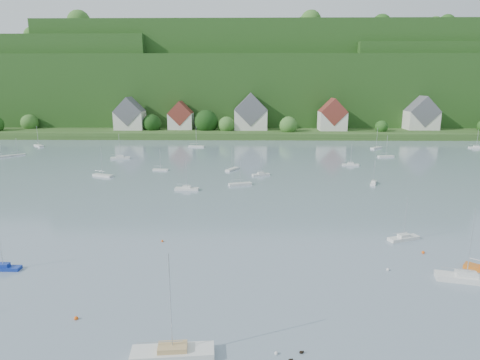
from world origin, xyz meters
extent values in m
cube|color=#2C4A1B|center=(0.00, 200.00, 1.50)|extent=(600.00, 60.00, 3.00)
cube|color=#183912|center=(0.00, 275.00, 20.00)|extent=(620.00, 160.00, 40.00)
cube|color=#183912|center=(-150.00, 260.00, 24.00)|extent=(200.00, 120.00, 52.00)
cube|color=#183912|center=(10.00, 270.00, 28.00)|extent=(240.00, 130.00, 60.00)
sphere|color=#2C6625|center=(-108.08, 191.48, 5.80)|extent=(8.61, 8.61, 8.61)
sphere|color=#2C6625|center=(-6.80, 183.88, 5.66)|extent=(8.19, 8.19, 8.19)
sphere|color=#2C6625|center=(-51.96, 186.07, 5.11)|extent=(6.49, 6.49, 6.49)
sphere|color=#2C6625|center=(46.85, 192.08, 6.95)|extent=(12.16, 12.16, 12.16)
sphere|color=#2C6625|center=(22.99, 179.93, 5.84)|extent=(8.73, 8.73, 8.73)
sphere|color=black|center=(-43.87, 185.86, 6.03)|extent=(9.32, 9.32, 9.32)
sphere|color=#214F17|center=(67.84, 181.69, 5.03)|extent=(6.24, 6.24, 6.24)
sphere|color=black|center=(89.43, 194.54, 5.65)|extent=(8.16, 8.16, 8.16)
sphere|color=black|center=(-17.00, 186.36, 6.87)|extent=(11.92, 11.92, 11.92)
sphere|color=#2C6625|center=(-119.71, 228.54, 51.84)|extent=(10.52, 10.52, 10.52)
sphere|color=#214F17|center=(-84.27, 263.14, 51.80)|extent=(10.29, 10.29, 10.29)
sphere|color=black|center=(-68.16, 251.39, 51.26)|extent=(7.18, 7.18, 7.18)
sphere|color=#214F17|center=(39.50, 255.03, 60.25)|extent=(12.83, 12.83, 12.83)
sphere|color=#2C6625|center=(-39.93, 242.18, 59.43)|extent=(8.18, 8.18, 8.18)
sphere|color=#214F17|center=(1.11, 279.65, 60.23)|extent=(12.73, 12.73, 12.73)
sphere|color=#214F17|center=(83.40, 244.53, 60.01)|extent=(11.50, 11.50, 11.50)
sphere|color=#214F17|center=(60.71, 274.89, 60.56)|extent=(14.65, 14.65, 14.65)
sphere|color=#2C6625|center=(39.25, 231.29, 60.09)|extent=(11.95, 11.95, 11.95)
sphere|color=#214F17|center=(119.44, 238.58, 59.71)|extent=(9.76, 9.76, 9.76)
sphere|color=#2C6625|center=(-47.14, 274.29, 59.24)|extent=(7.07, 7.07, 7.07)
sphere|color=black|center=(-3.47, 243.31, 59.44)|extent=(8.21, 8.21, 8.21)
sphere|color=#2C6625|center=(-22.82, 267.10, 60.14)|extent=(12.24, 12.24, 12.24)
sphere|color=#2C6625|center=(114.51, 242.98, 59.58)|extent=(9.00, 9.00, 9.00)
sphere|color=#2C6625|center=(-95.50, 235.90, 60.39)|extent=(13.65, 13.65, 13.65)
sphere|color=#214F17|center=(101.03, 257.97, 59.41)|extent=(8.03, 8.03, 8.03)
sphere|color=#2C6625|center=(100.48, 258.36, 48.62)|extent=(14.97, 14.97, 14.97)
sphere|color=#214F17|center=(78.67, 255.82, 47.71)|extent=(9.78, 9.78, 9.78)
sphere|color=#214F17|center=(119.68, 254.71, 48.10)|extent=(12.02, 12.02, 12.02)
sphere|color=black|center=(137.90, 236.02, 48.02)|extent=(11.57, 11.57, 11.57)
sphere|color=#214F17|center=(122.43, 222.73, 48.21)|extent=(12.65, 12.65, 12.65)
sphere|color=#2C6625|center=(99.14, 247.22, 47.66)|extent=(9.48, 9.48, 9.48)
sphere|color=#214F17|center=(-39.98, 262.14, 42.10)|extent=(12.01, 12.01, 12.01)
sphere|color=black|center=(118.67, 252.35, 42.64)|extent=(15.08, 15.08, 15.08)
sphere|color=#2C6625|center=(108.41, 268.02, 42.80)|extent=(15.99, 15.99, 15.99)
sphere|color=black|center=(-3.70, 272.21, 42.75)|extent=(15.72, 15.72, 15.72)
sphere|color=#214F17|center=(10.88, 267.92, 41.84)|extent=(10.54, 10.54, 10.54)
sphere|color=black|center=(-175.91, 289.59, 41.53)|extent=(8.74, 8.74, 8.74)
cube|color=silver|center=(-55.00, 187.00, 7.50)|extent=(14.00, 10.00, 9.00)
cube|color=#595860|center=(-55.00, 187.00, 12.00)|extent=(14.00, 10.40, 14.00)
cube|color=silver|center=(-30.00, 189.00, 7.00)|extent=(12.00, 9.00, 8.00)
cube|color=maroon|center=(-30.00, 189.00, 11.00)|extent=(12.00, 9.36, 12.00)
cube|color=silver|center=(5.00, 188.00, 8.00)|extent=(16.00, 11.00, 10.00)
cube|color=#595860|center=(5.00, 188.00, 13.00)|extent=(16.00, 11.44, 16.00)
cube|color=silver|center=(45.00, 186.00, 7.50)|extent=(13.00, 10.00, 9.00)
cube|color=maroon|center=(45.00, 186.00, 12.00)|extent=(13.00, 10.40, 13.00)
cube|color=silver|center=(90.00, 190.00, 7.50)|extent=(15.00, 10.00, 9.00)
cube|color=#595860|center=(90.00, 190.00, 12.00)|extent=(15.00, 10.40, 15.00)
cube|color=#142E97|center=(-31.12, 36.31, 0.24)|extent=(4.77, 1.34, 0.48)
cube|color=#142E97|center=(-31.12, 36.31, 0.73)|extent=(1.67, 0.94, 0.50)
cylinder|color=silver|center=(-31.12, 36.31, 3.46)|extent=(0.10, 0.10, 5.96)
cube|color=silver|center=(-3.74, 17.89, 0.40)|extent=(8.17, 3.03, 0.80)
cube|color=tan|center=(-3.74, 17.89, 1.05)|extent=(2.94, 1.84, 0.50)
cylinder|color=silver|center=(-3.74, 17.89, 5.79)|extent=(0.10, 0.10, 9.98)
cylinder|color=silver|center=(-4.93, 17.77, 1.70)|extent=(4.38, 0.52, 0.08)
cube|color=silver|center=(29.83, 48.71, 0.28)|extent=(5.76, 3.44, 0.56)
cube|color=silver|center=(29.83, 48.71, 0.81)|extent=(2.21, 1.71, 0.50)
cylinder|color=silver|center=(29.83, 48.71, 4.03)|extent=(0.10, 0.10, 6.96)
cylinder|color=silver|center=(29.05, 48.41, 1.46)|extent=(2.89, 1.16, 0.08)
cube|color=silver|center=(32.70, 34.05, 0.38)|extent=(7.87, 3.85, 0.76)
cube|color=silver|center=(32.70, 34.05, 1.01)|extent=(2.93, 2.07, 0.50)
cylinder|color=silver|center=(32.70, 34.05, 5.49)|extent=(0.10, 0.10, 9.47)
cylinder|color=silver|center=(31.59, 34.32, 1.66)|extent=(4.07, 1.06, 0.08)
sphere|color=#FE5A0E|center=(-15.75, 24.13, 0.00)|extent=(0.46, 0.46, 0.46)
sphere|color=silver|center=(6.30, 18.46, 0.00)|extent=(0.38, 0.38, 0.38)
sphere|color=#FE5A0E|center=(30.82, 43.19, 0.00)|extent=(0.49, 0.49, 0.49)
sphere|color=#FE5A0E|center=(-10.74, 47.22, 0.00)|extent=(0.37, 0.37, 0.37)
sphere|color=silver|center=(23.33, 37.06, 0.00)|extent=(0.46, 0.46, 0.46)
ellipsoid|color=black|center=(7.59, 17.47, 0.10)|extent=(0.45, 0.29, 0.29)
sphere|color=black|center=(7.77, 17.47, 0.22)|extent=(0.12, 0.12, 0.12)
ellipsoid|color=black|center=(8.79, 18.67, 0.10)|extent=(0.45, 0.29, 0.29)
sphere|color=black|center=(8.97, 18.67, 0.22)|extent=(0.12, 0.12, 0.12)
cube|color=silver|center=(95.84, 148.62, 0.29)|extent=(5.85, 2.20, 0.57)
cube|color=silver|center=(95.84, 148.62, 0.82)|extent=(2.11, 1.33, 0.50)
cylinder|color=silver|center=(95.84, 148.62, 4.14)|extent=(0.10, 0.10, 7.14)
cylinder|color=silver|center=(94.98, 148.71, 1.47)|extent=(3.13, 0.41, 0.08)
cube|color=silver|center=(1.56, 86.01, 0.30)|extent=(6.16, 3.41, 0.59)
cylinder|color=silver|center=(1.56, 86.01, 4.30)|extent=(0.10, 0.10, 7.42)
cylinder|color=silver|center=(0.71, 85.74, 1.49)|extent=(3.13, 1.08, 0.08)
cube|color=silver|center=(-40.80, 122.72, 0.32)|extent=(6.67, 2.96, 0.65)
cube|color=silver|center=(-40.80, 122.72, 0.90)|extent=(2.45, 1.66, 0.50)
cylinder|color=silver|center=(-40.80, 122.72, 4.68)|extent=(0.10, 0.10, 8.06)
cylinder|color=silver|center=(-41.75, 122.54, 1.55)|extent=(3.50, 0.73, 0.08)
cube|color=silver|center=(-80.11, 128.67, 0.24)|extent=(4.39, 4.17, 0.47)
cylinder|color=silver|center=(-80.11, 128.67, 3.43)|extent=(0.10, 0.10, 5.92)
cylinder|color=silver|center=(-80.63, 128.19, 1.37)|extent=(1.97, 1.82, 0.08)
cube|color=silver|center=(55.20, 147.21, 0.31)|extent=(5.63, 5.47, 0.61)
cylinder|color=silver|center=(55.20, 147.21, 4.45)|extent=(0.10, 0.10, 7.67)
cylinder|color=silver|center=(54.53, 146.58, 1.51)|extent=(2.50, 2.38, 0.08)
cube|color=silver|center=(36.42, 87.89, 0.23)|extent=(2.91, 4.85, 0.47)
cube|color=silver|center=(36.42, 87.89, 0.72)|extent=(1.45, 1.86, 0.50)
cylinder|color=silver|center=(36.42, 87.89, 3.40)|extent=(0.10, 0.10, 5.86)
cylinder|color=silver|center=(36.17, 87.24, 1.37)|extent=(1.00, 2.44, 0.08)
cube|color=silver|center=(-22.79, 103.69, 0.23)|extent=(4.76, 1.80, 0.46)
cylinder|color=silver|center=(-22.79, 103.69, 3.37)|extent=(0.10, 0.10, 5.81)
cylinder|color=silver|center=(-23.48, 103.76, 1.36)|extent=(2.55, 0.36, 0.08)
cube|color=silver|center=(-1.20, 104.50, 0.28)|extent=(4.07, 5.64, 0.56)
cylinder|color=silver|center=(-1.20, 104.50, 4.05)|extent=(0.10, 0.10, 6.98)
cylinder|color=silver|center=(-1.60, 103.76, 1.46)|extent=(1.55, 2.73, 0.08)
cube|color=silver|center=(7.31, 97.29, 0.26)|extent=(5.31, 3.11, 0.51)
cube|color=silver|center=(7.31, 97.29, 0.76)|extent=(2.03, 1.56, 0.50)
cylinder|color=silver|center=(7.31, 97.29, 3.72)|extent=(0.10, 0.10, 6.41)
cylinder|color=silver|center=(6.59, 97.02, 1.41)|extent=(2.67, 1.05, 0.08)
cube|color=silver|center=(-83.56, 124.38, 0.30)|extent=(5.16, 5.54, 0.59)
cylinder|color=silver|center=(-83.56, 124.38, 4.29)|extent=(0.10, 0.10, 7.40)
cube|color=silver|center=(-37.43, 95.34, 0.31)|extent=(6.31, 3.87, 0.61)
cylinder|color=silver|center=(-37.43, 95.34, 4.43)|extent=(0.10, 0.10, 7.64)
cylinder|color=silver|center=(-38.28, 95.68, 1.51)|extent=(3.15, 1.33, 0.08)
cube|color=silver|center=(-11.53, 80.81, 0.29)|extent=(5.97, 2.11, 0.59)
cube|color=silver|center=(-11.53, 80.81, 0.84)|extent=(2.14, 1.31, 0.50)
cylinder|color=silver|center=(-11.53, 80.81, 4.24)|extent=(0.10, 0.10, 7.32)
cylinder|color=silver|center=(-12.40, 80.88, 1.49)|extent=(3.22, 0.34, 0.08)
cube|color=silver|center=(52.70, 127.68, 0.28)|extent=(5.89, 2.56, 0.57)
cylinder|color=silver|center=(52.70, 127.68, 4.13)|extent=(0.10, 0.10, 7.12)
cylinder|color=silver|center=(51.86, 127.53, 1.47)|extent=(3.10, 0.62, 0.08)
cube|color=silver|center=(36.41, 112.24, 0.26)|extent=(5.21, 1.56, 0.52)
cube|color=silver|center=(36.41, 112.24, 0.77)|extent=(1.84, 1.05, 0.50)
cylinder|color=silver|center=(36.41, 112.24, 3.76)|extent=(0.10, 0.10, 6.48)
cylinder|color=silver|center=(35.63, 112.26, 1.42)|extent=(2.85, 0.14, 0.08)
cube|color=silver|center=(-83.34, 150.33, 0.32)|extent=(5.82, 5.61, 0.63)
cylinder|color=silver|center=(-83.34, 150.33, 4.58)|extent=(0.10, 0.10, 7.90)
cylinder|color=silver|center=(-84.03, 150.98, 1.53)|extent=(2.59, 2.44, 0.08)
cube|color=silver|center=(-17.53, 149.34, 0.32)|extent=(6.57, 2.51, 0.64)
cylinder|color=silver|center=(-17.53, 149.34, 4.64)|extent=(0.10, 0.10, 8.01)
cylinder|color=silver|center=(-18.49, 149.45, 1.54)|extent=(3.51, 0.48, 0.08)
camera|label=1|loc=(3.39, -16.49, 25.87)|focal=30.61mm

